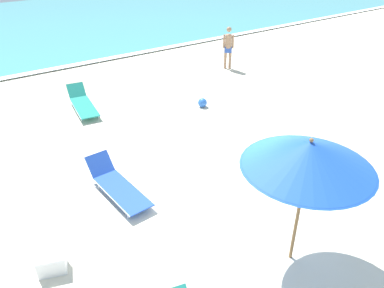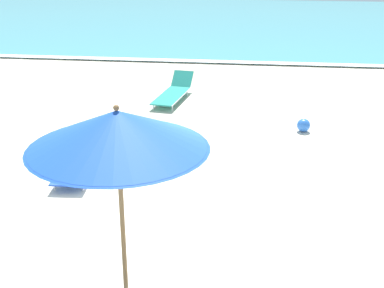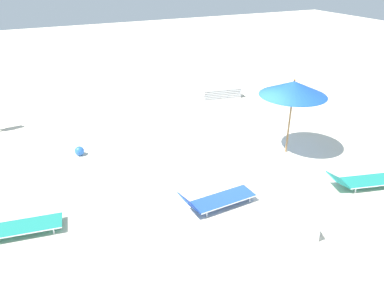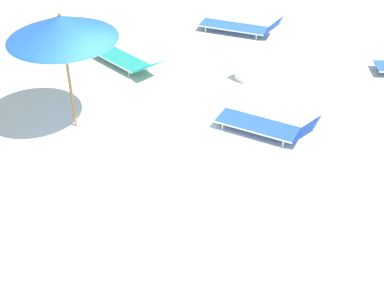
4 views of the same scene
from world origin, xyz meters
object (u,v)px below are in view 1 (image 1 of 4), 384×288
Objects in this scene: sun_lounger_near_water_right at (83,103)px; cooler_box at (52,263)px; beachgoer_wading_adult at (228,45)px; beach_umbrella at (309,155)px; sun_lounger_beside_umbrella at (117,185)px; beach_ball at (202,103)px.

sun_lounger_near_water_right is 3.88× the size of cooler_box.
beachgoer_wading_adult reaches higher than sun_lounger_near_water_right.
beach_umbrella is 1.42× the size of beachgoer_wading_adult.
beachgoer_wading_adult is at bearing 54.10° from cooler_box.
beach_umbrella is 10.81m from beachgoer_wading_adult.
beach_umbrella is 8.73m from sun_lounger_near_water_right.
sun_lounger_beside_umbrella is 4.98m from sun_lounger_near_water_right.
sun_lounger_near_water_right is at bearing 74.28° from sun_lounger_beside_umbrella.
sun_lounger_beside_umbrella is at bearing -148.59° from beach_ball.
sun_lounger_near_water_right is (1.06, 4.87, -0.01)m from sun_lounger_beside_umbrella.
sun_lounger_beside_umbrella is 1.19× the size of beachgoer_wading_adult.
sun_lounger_beside_umbrella is at bearing 74.48° from beachgoer_wading_adult.
beachgoer_wading_adult reaches higher than cooler_box.
cooler_box is (-2.98, -6.25, -0.03)m from sun_lounger_near_water_right.
beachgoer_wading_adult is at bearing 12.34° from sun_lounger_near_water_right.
cooler_box reaches higher than beach_ball.
sun_lounger_near_water_right is (-0.68, 8.47, -2.00)m from beach_umbrella.
beach_umbrella is 4.27× the size of cooler_box.
beach_ball is (4.44, 2.71, -0.06)m from sun_lounger_beside_umbrella.
beach_umbrella is at bearing -76.96° from sun_lounger_near_water_right.
sun_lounger_beside_umbrella is 5.20m from beach_ball.
sun_lounger_beside_umbrella is at bearing 55.11° from cooler_box.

